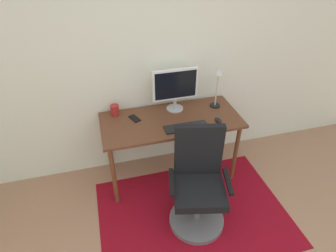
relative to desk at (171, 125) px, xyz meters
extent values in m
cube|color=white|center=(-0.11, 0.39, 0.62)|extent=(6.00, 0.10, 2.60)
cube|color=maroon|center=(0.06, -0.61, -0.68)|extent=(1.85, 1.30, 0.01)
cube|color=brown|center=(0.00, 0.00, 0.07)|extent=(1.42, 0.64, 0.03)
cylinder|color=brown|center=(-0.65, -0.26, -0.32)|extent=(0.04, 0.04, 0.73)
cylinder|color=brown|center=(0.65, -0.26, -0.32)|extent=(0.04, 0.04, 0.73)
cylinder|color=brown|center=(-0.65, 0.26, -0.32)|extent=(0.04, 0.04, 0.73)
cylinder|color=brown|center=(0.65, 0.26, -0.32)|extent=(0.04, 0.04, 0.73)
cylinder|color=#B2B2B7|center=(0.09, 0.18, 0.09)|extent=(0.18, 0.18, 0.01)
cylinder|color=#B2B2B7|center=(0.09, 0.18, 0.15)|extent=(0.04, 0.04, 0.12)
cube|color=white|center=(0.09, 0.18, 0.37)|extent=(0.47, 0.04, 0.33)
cube|color=black|center=(0.09, 0.16, 0.37)|extent=(0.43, 0.00, 0.29)
cube|color=black|center=(0.10, -0.19, 0.09)|extent=(0.43, 0.13, 0.02)
ellipsoid|color=black|center=(0.45, -0.17, 0.10)|extent=(0.06, 0.10, 0.03)
cylinder|color=#A42220|center=(-0.54, 0.24, 0.13)|extent=(0.09, 0.09, 0.11)
cube|color=black|center=(-0.36, 0.10, 0.09)|extent=(0.12, 0.16, 0.01)
cylinder|color=black|center=(0.53, 0.12, 0.09)|extent=(0.11, 0.11, 0.01)
cylinder|color=beige|center=(0.53, 0.12, 0.28)|extent=(0.02, 0.02, 0.36)
cone|color=beige|center=(0.53, 0.12, 0.49)|extent=(0.11, 0.11, 0.06)
cylinder|color=slate|center=(0.06, -0.71, -0.66)|extent=(0.53, 0.53, 0.05)
cylinder|color=slate|center=(0.06, -0.71, -0.46)|extent=(0.06, 0.06, 0.35)
cube|color=black|center=(0.06, -0.71, -0.24)|extent=(0.55, 0.55, 0.08)
cube|color=black|center=(0.11, -0.52, 0.06)|extent=(0.43, 0.16, 0.52)
cube|color=black|center=(-0.18, -0.65, -0.13)|extent=(0.11, 0.32, 0.03)
cube|color=black|center=(0.30, -0.77, -0.13)|extent=(0.11, 0.32, 0.03)
camera|label=1|loc=(-0.66, -2.31, 1.68)|focal=30.20mm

